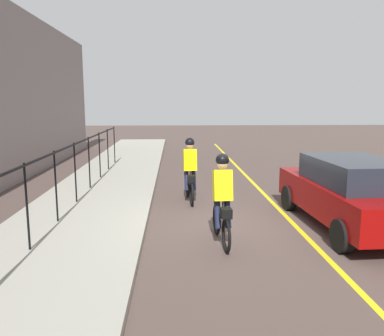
% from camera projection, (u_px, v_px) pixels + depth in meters
% --- Properties ---
extents(ground_plane, '(80.00, 80.00, 0.00)m').
position_uv_depth(ground_plane, '(226.00, 227.00, 8.98)').
color(ground_plane, '#4C3C37').
extents(lane_line_centre, '(36.00, 0.12, 0.01)m').
position_uv_depth(lane_line_centre, '(295.00, 226.00, 9.05)').
color(lane_line_centre, yellow).
rests_on(lane_line_centre, ground).
extents(sidewalk, '(40.00, 3.20, 0.15)m').
position_uv_depth(sidewalk, '(75.00, 226.00, 8.82)').
color(sidewalk, gray).
rests_on(sidewalk, ground).
extents(iron_fence, '(15.81, 0.04, 1.60)m').
position_uv_depth(iron_fence, '(66.00, 164.00, 9.58)').
color(iron_fence, black).
rests_on(iron_fence, sidewalk).
extents(cyclist_lead, '(1.71, 0.38, 1.83)m').
position_uv_depth(cyclist_lead, '(190.00, 170.00, 11.06)').
color(cyclist_lead, black).
rests_on(cyclist_lead, ground).
extents(cyclist_follow, '(1.71, 0.38, 1.83)m').
position_uv_depth(cyclist_follow, '(222.00, 200.00, 7.74)').
color(cyclist_follow, black).
rests_on(cyclist_follow, ground).
extents(patrol_sedan, '(4.48, 2.09, 1.58)m').
position_uv_depth(patrol_sedan, '(350.00, 192.00, 8.81)').
color(patrol_sedan, '#870806').
rests_on(patrol_sedan, ground).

